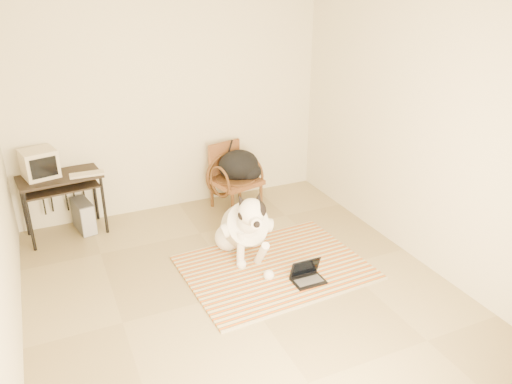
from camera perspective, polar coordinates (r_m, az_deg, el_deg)
floor at (r=5.04m, az=-1.60°, el=-11.30°), size 4.50×4.50×0.00m
ceiling at (r=4.13m, az=-2.06°, el=21.03°), size 4.50×4.50×0.00m
wall_back at (r=6.45m, az=-9.61°, el=9.60°), size 4.50×0.00×4.50m
wall_front at (r=2.70m, az=17.33°, el=-12.46°), size 4.50×0.00×4.50m
wall_right at (r=5.45m, az=18.13°, el=6.10°), size 0.00×4.50×4.50m
rug at (r=5.39m, az=2.16°, el=-8.59°), size 1.94×1.53×0.02m
dog at (r=5.44m, az=-1.33°, el=-4.07°), size 0.59×1.25×0.89m
laptop at (r=5.16m, az=5.85°, el=-9.46°), size 0.32×0.23×0.23m
computer_desk at (r=6.19m, az=-21.44°, el=0.79°), size 0.96×0.61×0.76m
crt_monitor at (r=6.16m, az=-23.52°, el=3.01°), size 0.43×0.42×0.32m
desk_keyboard at (r=6.07m, az=-18.77°, el=1.94°), size 0.38×0.15×0.03m
pc_tower at (r=6.40m, az=-19.10°, el=-2.61°), size 0.25×0.44×0.39m
rattan_chair at (r=6.58m, az=-2.57°, el=1.77°), size 0.68×0.67×0.86m
backpack at (r=6.52m, az=-1.80°, el=2.96°), size 0.56×0.45×0.40m
sneaker_left at (r=6.16m, az=-2.74°, el=-3.85°), size 0.18×0.29×0.10m
sneaker_right at (r=6.10m, az=0.80°, el=-4.10°), size 0.22×0.29×0.09m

